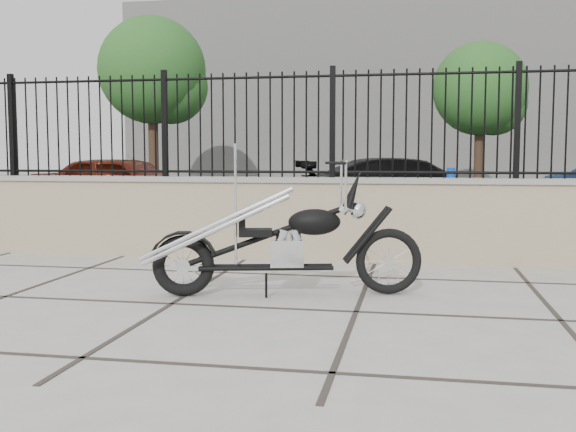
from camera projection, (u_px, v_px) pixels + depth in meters
The scene contains 12 objects.
ground_plane at pixel (172, 304), 5.48m from camera, with size 90.00×90.00×0.00m, color #99968E.
parking_lot at pixel (341, 202), 17.71m from camera, with size 30.00×30.00×0.00m, color black.
retaining_wall at pixel (247, 218), 7.88m from camera, with size 14.00×0.36×0.96m, color gray.
iron_fence at pixel (247, 125), 7.79m from camera, with size 14.00×0.08×1.20m, color black.
background_building at pixel (375, 95), 31.05m from camera, with size 22.00×6.00×8.00m, color beige.
chopper_motorcycle at pixel (281, 219), 5.76m from camera, with size 2.21×0.39×1.33m, color black, non-canonical shape.
car_red at pixel (126, 187), 12.68m from camera, with size 1.45×3.61×1.23m, color #50160B.
car_black at pixel (410, 191), 11.98m from camera, with size 1.64×4.04×1.17m, color black.
bollard_a at pixel (170, 209), 9.78m from camera, with size 0.11×0.11×0.88m, color #0E2FD3.
bollard_b at pixel (450, 204), 9.65m from camera, with size 0.12×0.12×1.03m, color #0C49BC.
tree_left at pixel (152, 65), 22.27m from camera, with size 3.54×3.54×5.98m.
tree_right at pixel (480, 84), 20.65m from camera, with size 2.87×2.87×4.84m.
Camera 1 is at (1.94, -5.12, 1.20)m, focal length 42.00 mm.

